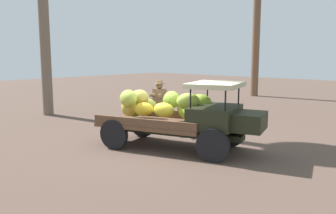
% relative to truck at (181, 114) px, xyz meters
% --- Properties ---
extents(ground_plane, '(60.00, 60.00, 0.00)m').
position_rel_truck_xyz_m(ground_plane, '(-0.02, 0.01, -0.96)').
color(ground_plane, brown).
extents(truck, '(4.66, 2.79, 1.85)m').
position_rel_truck_xyz_m(truck, '(0.00, 0.00, 0.00)').
color(truck, black).
rests_on(truck, ground).
extents(farmer, '(0.52, 0.47, 1.73)m').
position_rel_truck_xyz_m(farmer, '(-1.81, 1.04, 0.04)').
color(farmer, '#46384A').
rests_on(farmer, ground).
extents(loose_banana_bunch, '(0.50, 0.59, 0.30)m').
position_rel_truck_xyz_m(loose_banana_bunch, '(-1.07, 1.71, -0.81)').
color(loose_banana_bunch, '#ABC83E').
rests_on(loose_banana_bunch, ground).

